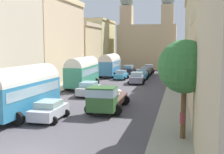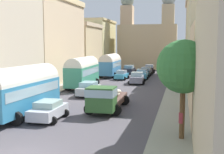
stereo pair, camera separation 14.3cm
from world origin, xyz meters
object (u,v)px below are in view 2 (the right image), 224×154
at_px(parked_bus_1, 83,71).
at_px(parked_bus_2, 110,64).
at_px(pedestrian_0, 176,82).
at_px(car_0, 137,78).
at_px(car_3, 149,69).
at_px(car_7, 129,69).
at_px(pedestrian_1, 181,122).
at_px(car_2, 146,71).
at_px(car_4, 48,110).
at_px(car_5, 89,89).
at_px(car_6, 122,75).
at_px(pedestrian_2, 173,78).
at_px(parked_bus_0, 21,89).
at_px(cargo_truck_0, 106,98).
at_px(car_1, 142,74).

height_order(parked_bus_1, parked_bus_2, parked_bus_1).
bearing_deg(pedestrian_0, car_0, 136.28).
xyz_separation_m(car_3, car_7, (-3.62, -2.75, 0.00)).
bearing_deg(parked_bus_1, car_3, 74.28).
xyz_separation_m(car_3, pedestrian_1, (6.26, -40.70, 0.29)).
bearing_deg(car_3, car_2, -90.00).
height_order(pedestrian_0, pedestrian_1, pedestrian_1).
distance_m(car_2, car_3, 5.50).
height_order(parked_bus_2, car_4, parked_bus_2).
height_order(car_0, pedestrian_1, pedestrian_1).
bearing_deg(car_4, car_2, 84.00).
relative_size(car_3, car_5, 0.97).
height_order(car_2, pedestrian_0, pedestrian_0).
relative_size(parked_bus_2, car_6, 2.30).
bearing_deg(car_0, pedestrian_2, -18.06).
distance_m(parked_bus_2, car_5, 19.58).
height_order(car_0, car_6, car_0).
height_order(parked_bus_2, car_2, parked_bus_2).
relative_size(parked_bus_0, parked_bus_1, 0.98).
distance_m(parked_bus_1, car_4, 16.25).
relative_size(parked_bus_2, pedestrian_2, 4.57).
distance_m(parked_bus_0, car_4, 2.96).
distance_m(car_4, car_7, 35.46).
xyz_separation_m(car_0, car_3, (-0.00, 16.50, -0.01)).
relative_size(parked_bus_2, car_0, 1.94).
height_order(car_4, pedestrian_2, pedestrian_2).
height_order(parked_bus_0, car_7, parked_bus_0).
bearing_deg(car_7, pedestrian_0, -64.18).
height_order(cargo_truck_0, car_5, cargo_truck_0).
bearing_deg(pedestrian_0, car_4, -119.05).
bearing_deg(car_4, car_7, 90.30).
relative_size(car_0, pedestrian_1, 2.32).
relative_size(car_4, car_6, 1.01).
distance_m(parked_bus_0, parked_bus_2, 29.32).
height_order(car_5, pedestrian_1, pedestrian_1).
bearing_deg(parked_bus_2, car_6, -54.65).
xyz_separation_m(car_5, pedestrian_2, (8.89, 9.50, 0.30)).
bearing_deg(car_5, car_0, 71.75).
bearing_deg(car_0, pedestrian_1, -75.49).
xyz_separation_m(car_4, pedestrian_1, (9.70, -2.49, 0.36)).
bearing_deg(car_0, car_2, 90.00).
bearing_deg(car_0, car_1, 90.00).
xyz_separation_m(parked_bus_0, car_7, (2.35, 34.86, -1.35)).
distance_m(car_7, pedestrian_1, 39.21).
relative_size(car_0, pedestrian_2, 2.35).
bearing_deg(car_6, cargo_truck_0, -81.67).
bearing_deg(car_0, pedestrian_0, -43.72).
relative_size(car_3, car_7, 0.96).
distance_m(car_0, car_6, 5.26).
bearing_deg(car_4, parked_bus_1, 100.07).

